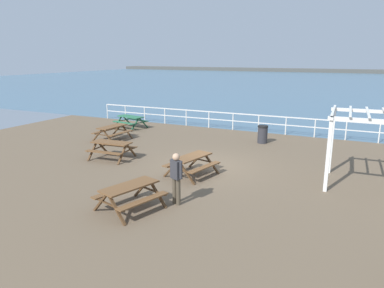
% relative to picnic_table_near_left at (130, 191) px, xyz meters
% --- Properties ---
extents(ground_plane, '(30.00, 24.00, 0.20)m').
position_rel_picnic_table_near_left_xyz_m(ground_plane, '(0.50, 4.99, -0.68)').
color(ground_plane, brown).
extents(sea_band, '(142.00, 90.00, 0.01)m').
position_rel_picnic_table_near_left_xyz_m(sea_band, '(0.50, 57.74, -0.58)').
color(sea_band, '#476B84').
rests_on(sea_band, ground).
extents(distant_shoreline, '(142.00, 6.00, 1.80)m').
position_rel_picnic_table_near_left_xyz_m(distant_shoreline, '(0.50, 100.74, -0.58)').
color(distant_shoreline, '#4C4C47').
rests_on(distant_shoreline, ground).
extents(seaward_railing, '(23.07, 0.07, 1.08)m').
position_rel_picnic_table_near_left_xyz_m(seaward_railing, '(0.50, 12.74, 0.15)').
color(seaward_railing, white).
rests_on(seaward_railing, ground).
extents(picnic_table_near_left, '(1.95, 2.16, 0.80)m').
position_rel_picnic_table_near_left_xyz_m(picnic_table_near_left, '(0.00, 0.00, 0.00)').
color(picnic_table_near_left, brown).
rests_on(picnic_table_near_left, ground).
extents(picnic_table_near_right, '(1.64, 1.89, 0.80)m').
position_rel_picnic_table_near_left_xyz_m(picnic_table_near_right, '(-6.28, 7.25, 0.00)').
color(picnic_table_near_right, brown).
rests_on(picnic_table_near_right, ground).
extents(picnic_table_mid_centre, '(1.86, 2.08, 0.80)m').
position_rel_picnic_table_near_left_xyz_m(picnic_table_mid_centre, '(0.31, 3.68, 0.00)').
color(picnic_table_mid_centre, brown).
rests_on(picnic_table_mid_centre, ground).
extents(picnic_table_far_left, '(2.07, 1.85, 0.80)m').
position_rel_picnic_table_near_left_xyz_m(picnic_table_far_left, '(-7.30, 10.44, 0.00)').
color(picnic_table_far_left, '#286B47').
rests_on(picnic_table_far_left, ground).
extents(picnic_table_far_right, '(1.90, 1.65, 0.80)m').
position_rel_picnic_table_near_left_xyz_m(picnic_table_far_right, '(-3.97, 4.23, 0.00)').
color(picnic_table_far_right, brown).
rests_on(picnic_table_far_right, ground).
extents(visitor, '(0.50, 0.33, 1.66)m').
position_rel_picnic_table_near_left_xyz_m(visitor, '(1.08, 0.96, 0.36)').
color(visitor, '#4C4233').
rests_on(visitor, ground).
extents(lattice_pergola, '(2.52, 2.63, 2.70)m').
position_rel_picnic_table_near_left_xyz_m(lattice_pergola, '(6.26, 5.27, 1.41)').
color(lattice_pergola, white).
rests_on(lattice_pergola, ground).
extents(litter_bin, '(0.55, 0.55, 0.95)m').
position_rel_picnic_table_near_left_xyz_m(litter_bin, '(1.43, 10.11, -0.10)').
color(litter_bin, '#2D2D33').
rests_on(litter_bin, ground).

